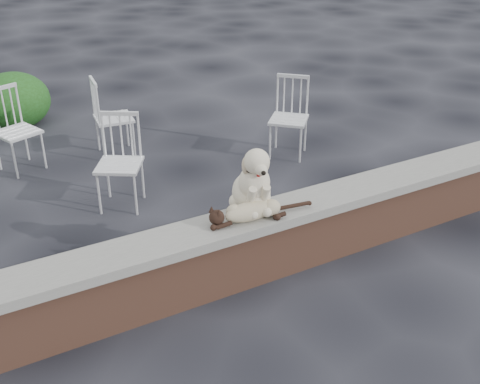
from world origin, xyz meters
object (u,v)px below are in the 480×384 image
chair_d (289,118)px  chair_a (17,131)px  dog (251,176)px  chair_e (114,117)px  chair_b (119,164)px  cat (252,209)px

chair_d → chair_a: bearing=-158.1°
dog → chair_e: (-0.21, 2.88, -0.40)m
chair_d → chair_e: (-1.79, 1.04, 0.00)m
chair_b → chair_e: same height
chair_b → chair_a: size_ratio=1.00×
chair_b → chair_e: size_ratio=1.00×
chair_b → cat: bearing=-42.1°
chair_b → chair_a: (-0.71, 1.39, 0.00)m
dog → chair_b: bearing=121.5°
dog → chair_d: dog is taller
dog → chair_d: 2.46m
dog → chair_a: (-1.30, 2.98, -0.40)m
chair_b → chair_d: size_ratio=1.00×
chair_b → chair_a: bearing=148.8°
chair_e → chair_d: bearing=-113.5°
cat → chair_a: 3.36m
dog → cat: dog is taller
chair_d → chair_e: size_ratio=1.00×
chair_b → dog: bearing=-38.1°
dog → chair_d: (1.57, 1.84, -0.40)m
chair_b → chair_e: 1.35m
dog → chair_d: bearing=60.8°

